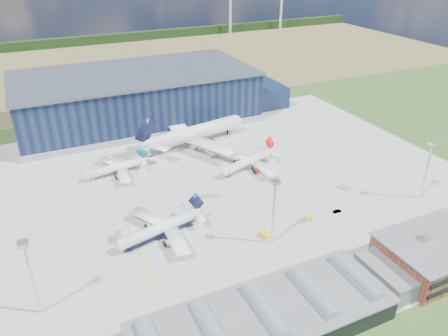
# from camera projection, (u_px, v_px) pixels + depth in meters

# --- Properties ---
(ground) EXTENTS (600.00, 600.00, 0.00)m
(ground) POSITION_uv_depth(u_px,v_px,m) (207.00, 204.00, 161.00)
(ground) COLOR #375A21
(ground) RESTS_ON ground
(apron) EXTENTS (220.00, 160.00, 0.08)m
(apron) POSITION_uv_depth(u_px,v_px,m) (196.00, 192.00, 169.01)
(apron) COLOR #ADAEA8
(apron) RESTS_ON ground
(farmland) EXTENTS (600.00, 220.00, 0.01)m
(farmland) POSITION_uv_depth(u_px,v_px,m) (95.00, 66.00, 337.35)
(farmland) COLOR olive
(farmland) RESTS_ON ground
(treeline) EXTENTS (600.00, 8.00, 8.00)m
(treeline) POSITION_uv_depth(u_px,v_px,m) (78.00, 41.00, 399.62)
(treeline) COLOR black
(treeline) RESTS_ON ground
(hangar) EXTENTS (145.00, 62.00, 26.10)m
(hangar) POSITION_uv_depth(u_px,v_px,m) (141.00, 98.00, 232.65)
(hangar) COLOR #0F1833
(hangar) RESTS_ON ground
(glass_concourse) EXTENTS (78.00, 23.00, 8.60)m
(glass_concourse) POSITION_uv_depth(u_px,v_px,m) (277.00, 315.00, 108.76)
(glass_concourse) COLOR black
(glass_concourse) RESTS_ON ground
(light_mast_west) EXTENTS (2.60, 2.60, 23.00)m
(light_mast_west) POSITION_uv_depth(u_px,v_px,m) (29.00, 267.00, 107.24)
(light_mast_west) COLOR silver
(light_mast_west) RESTS_ON ground
(light_mast_center) EXTENTS (2.60, 2.60, 23.00)m
(light_mast_center) POSITION_uv_depth(u_px,v_px,m) (274.00, 202.00, 133.53)
(light_mast_center) COLOR silver
(light_mast_center) RESTS_ON ground
(light_mast_east) EXTENTS (2.60, 2.60, 23.00)m
(light_mast_east) POSITION_uv_depth(u_px,v_px,m) (429.00, 162.00, 157.94)
(light_mast_east) COLOR silver
(light_mast_east) RESTS_ON ground
(airliner_navy) EXTENTS (40.86, 40.31, 11.08)m
(airliner_navy) POSITION_uv_depth(u_px,v_px,m) (159.00, 223.00, 140.64)
(airliner_navy) COLOR white
(airliner_navy) RESTS_ON ground
(airliner_red) EXTENTS (41.37, 40.93, 10.67)m
(airliner_red) POSITION_uv_depth(u_px,v_px,m) (247.00, 158.00, 183.45)
(airliner_red) COLOR white
(airliner_red) RESTS_ON ground
(airliner_widebody) EXTENTS (68.97, 67.96, 19.20)m
(airliner_widebody) POSITION_uv_depth(u_px,v_px,m) (196.00, 125.00, 204.12)
(airliner_widebody) COLOR white
(airliner_widebody) RESTS_ON ground
(airliner_regional) EXTENTS (33.01, 32.48, 9.45)m
(airliner_regional) POSITION_uv_depth(u_px,v_px,m) (114.00, 164.00, 179.29)
(airliner_regional) COLOR white
(airliner_regional) RESTS_ON ground
(gse_tug_a) EXTENTS (2.75, 3.93, 1.51)m
(gse_tug_a) POSITION_uv_depth(u_px,v_px,m) (265.00, 235.00, 143.22)
(gse_tug_a) COLOR yellow
(gse_tug_a) RESTS_ON ground
(gse_tug_b) EXTENTS (3.31, 3.38, 1.23)m
(gse_tug_b) POSITION_uv_depth(u_px,v_px,m) (310.00, 218.00, 152.08)
(gse_tug_b) COLOR yellow
(gse_tug_b) RESTS_ON ground
(gse_van_a) EXTENTS (6.01, 4.60, 2.41)m
(gse_van_a) POSITION_uv_depth(u_px,v_px,m) (212.00, 195.00, 164.59)
(gse_van_a) COLOR silver
(gse_van_a) RESTS_ON ground
(gse_cart_a) EXTENTS (2.01, 2.84, 1.18)m
(gse_cart_a) POSITION_uv_depth(u_px,v_px,m) (148.00, 163.00, 189.72)
(gse_cart_a) COLOR silver
(gse_cart_a) RESTS_ON ground
(gse_van_b) EXTENTS (3.66, 5.08, 2.12)m
(gse_van_b) POSITION_uv_depth(u_px,v_px,m) (347.00, 187.00, 170.55)
(gse_van_b) COLOR silver
(gse_van_b) RESTS_ON ground
(gse_tug_c) EXTENTS (2.81, 3.93, 1.58)m
(gse_tug_c) POSITION_uv_depth(u_px,v_px,m) (203.00, 132.00, 218.97)
(gse_tug_c) COLOR yellow
(gse_tug_c) RESTS_ON ground
(gse_cart_b) EXTENTS (3.93, 3.44, 1.43)m
(gse_cart_b) POSITION_uv_depth(u_px,v_px,m) (90.00, 179.00, 176.61)
(gse_cart_b) COLOR silver
(gse_cart_b) RESTS_ON ground
(airstair) EXTENTS (3.86, 5.71, 3.39)m
(airstair) POSITION_uv_depth(u_px,v_px,m) (122.00, 237.00, 140.41)
(airstair) COLOR silver
(airstair) RESTS_ON ground
(car_a) EXTENTS (3.31, 1.85, 1.06)m
(car_a) POSITION_uv_depth(u_px,v_px,m) (369.00, 253.00, 135.16)
(car_a) COLOR #99999E
(car_a) RESTS_ON ground
(car_b) EXTENTS (3.23, 1.16, 1.06)m
(car_b) POSITION_uv_depth(u_px,v_px,m) (337.00, 211.00, 156.05)
(car_b) COLOR #99999E
(car_b) RESTS_ON ground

